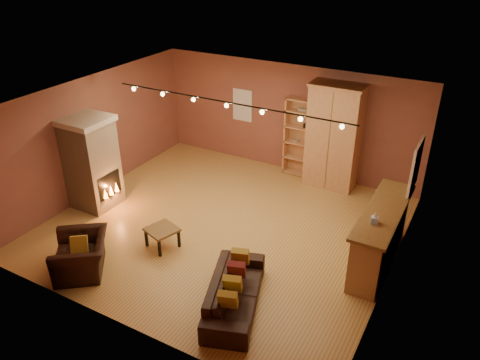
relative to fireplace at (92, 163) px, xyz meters
The scene contains 16 objects.
floor 3.28m from the fireplace, 11.16° to the left, with size 7.00×7.00×0.00m, color #A5783A.
ceiling 3.55m from the fireplace, 11.16° to the left, with size 7.00×7.00×0.00m, color brown.
back_wall 4.92m from the fireplace, 51.69° to the left, with size 7.00×0.02×2.80m, color brown.
left_wall 0.83m from the fireplace, 127.41° to the left, with size 0.02×6.50×2.80m, color brown.
right_wall 6.58m from the fireplace, ahead, with size 0.02×6.50×2.80m, color brown.
fireplace is the anchor object (origin of this frame).
back_window 4.24m from the fireplace, 65.55° to the left, with size 0.56×0.04×0.86m, color silver.
bookcase 5.12m from the fireplace, 46.90° to the left, with size 0.83×0.32×2.03m.
armoire 5.64m from the fireplace, 38.70° to the left, with size 1.27×0.72×2.58m.
bar_counter 6.33m from the fireplace, ahead, with size 0.65×2.44×1.17m.
tissue_box 6.21m from the fireplace, ahead, with size 0.14×0.14×0.22m.
right_window 6.84m from the fireplace, 17.08° to the left, with size 0.05×0.90×1.00m, color silver.
loveseat 4.72m from the fireplace, 17.50° to the right, with size 1.18×2.05×0.80m.
armchair 2.55m from the fireplace, 52.09° to the right, with size 1.21×1.27×0.93m.
coffee_table 2.54m from the fireplace, 14.84° to the right, with size 0.70×0.70×0.42m.
track_rail 3.54m from the fireplace, 14.74° to the left, with size 5.20×0.09×0.13m.
Camera 1 is at (4.41, -7.23, 5.58)m, focal length 35.00 mm.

